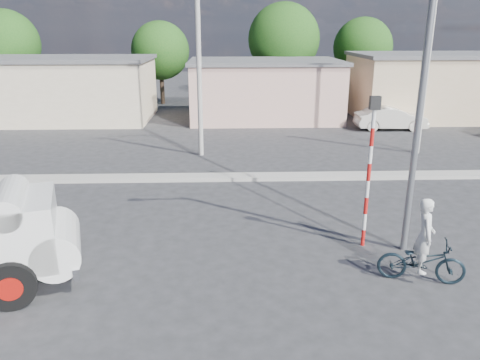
{
  "coord_description": "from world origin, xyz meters",
  "views": [
    {
      "loc": [
        -0.82,
        -10.84,
        6.07
      ],
      "look_at": [
        -0.32,
        3.83,
        1.3
      ],
      "focal_mm": 35.0,
      "sensor_mm": 36.0,
      "label": 1
    }
  ],
  "objects_px": {
    "bicycle": "(421,261)",
    "traffic_pole": "(370,160)",
    "streetlight": "(418,74)",
    "car_cream": "(391,118)",
    "cyclist": "(423,246)"
  },
  "relations": [
    {
      "from": "bicycle",
      "to": "cyclist",
      "type": "distance_m",
      "value": 0.4
    },
    {
      "from": "cyclist",
      "to": "bicycle",
      "type": "bearing_deg",
      "value": 0.0
    },
    {
      "from": "streetlight",
      "to": "cyclist",
      "type": "bearing_deg",
      "value": -92.82
    },
    {
      "from": "car_cream",
      "to": "streetlight",
      "type": "bearing_deg",
      "value": 161.96
    },
    {
      "from": "cyclist",
      "to": "traffic_pole",
      "type": "relative_size",
      "value": 0.44
    },
    {
      "from": "bicycle",
      "to": "traffic_pole",
      "type": "xyz_separation_m",
      "value": [
        -0.85,
        2.06,
        2.04
      ]
    },
    {
      "from": "bicycle",
      "to": "car_cream",
      "type": "height_order",
      "value": "car_cream"
    },
    {
      "from": "cyclist",
      "to": "car_cream",
      "type": "height_order",
      "value": "cyclist"
    },
    {
      "from": "car_cream",
      "to": "traffic_pole",
      "type": "relative_size",
      "value": 1.0
    },
    {
      "from": "car_cream",
      "to": "traffic_pole",
      "type": "height_order",
      "value": "traffic_pole"
    },
    {
      "from": "cyclist",
      "to": "streetlight",
      "type": "bearing_deg",
      "value": 11.19
    },
    {
      "from": "bicycle",
      "to": "streetlight",
      "type": "xyz_separation_m",
      "value": [
        0.09,
        1.76,
        4.41
      ]
    },
    {
      "from": "cyclist",
      "to": "streetlight",
      "type": "height_order",
      "value": "streetlight"
    },
    {
      "from": "bicycle",
      "to": "cyclist",
      "type": "height_order",
      "value": "cyclist"
    },
    {
      "from": "bicycle",
      "to": "streetlight",
      "type": "bearing_deg",
      "value": 11.19
    }
  ]
}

